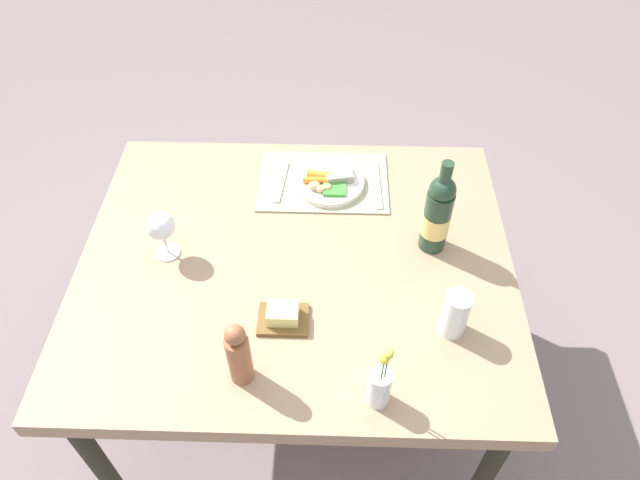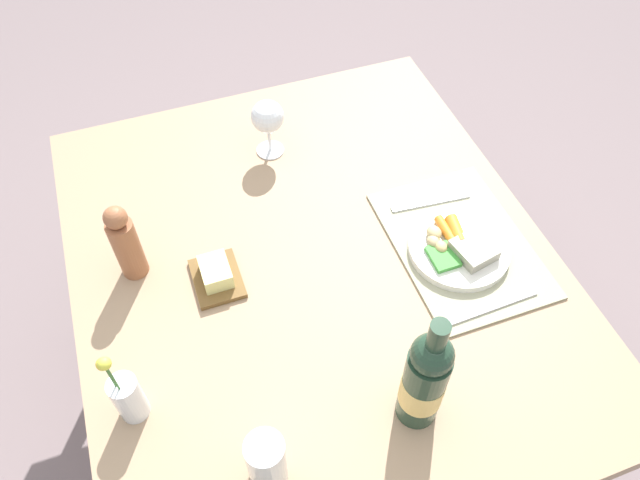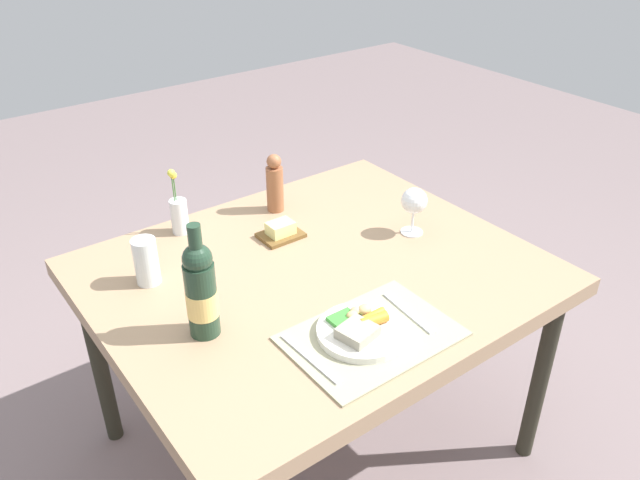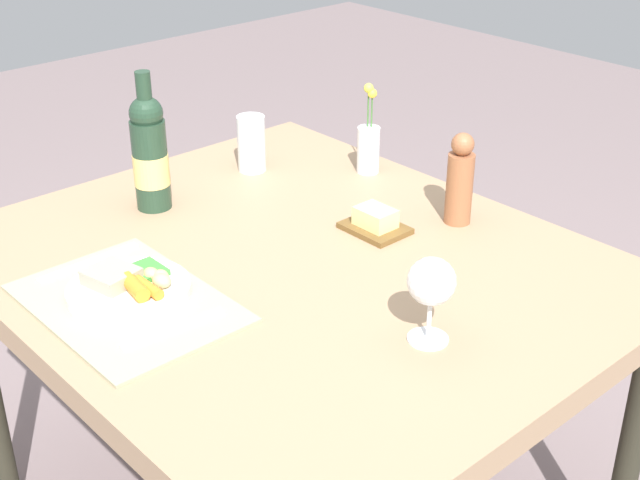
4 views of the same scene
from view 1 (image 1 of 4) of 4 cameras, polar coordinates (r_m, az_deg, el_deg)
The scene contains 12 objects.
ground_plane at distance 2.22m, azimuth -1.83°, elevation -13.91°, with size 8.00×8.00×0.00m, color slate.
dining_table at distance 1.68m, azimuth -2.35°, elevation -3.20°, with size 1.22×1.03×0.71m.
placemat at distance 1.86m, azimuth 0.32°, elevation 5.81°, with size 0.41×0.29×0.01m, color #9D9B7C.
dinner_plate at distance 1.83m, azimuth 0.91°, elevation 5.84°, with size 0.22×0.22×0.05m.
fork at distance 1.84m, azimuth 5.71°, elevation 5.38°, with size 0.02×0.21×0.01m, color silver.
knife at distance 1.85m, azimuth -3.78°, elevation 5.78°, with size 0.02×0.19×0.01m, color silver.
flower_vase at distance 1.34m, azimuth 5.92°, elevation -14.10°, with size 0.05×0.05×0.22m.
water_tumbler at distance 1.48m, azimuth 13.17°, elevation -7.31°, with size 0.07×0.07×0.14m.
butter_dish at distance 1.49m, azimuth -3.68°, elevation -7.54°, with size 0.13×0.10×0.05m.
wine_glass at distance 1.62m, azimuth -15.48°, elevation 1.28°, with size 0.08×0.08×0.15m.
pepper_mill at distance 1.35m, azimuth -8.05°, elevation -11.14°, with size 0.06×0.06×0.20m.
wine_bottle at distance 1.61m, azimuth 11.53°, elevation 2.54°, with size 0.08×0.08×0.31m.
Camera 1 is at (-0.10, 1.06, 1.95)m, focal length 32.39 mm.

